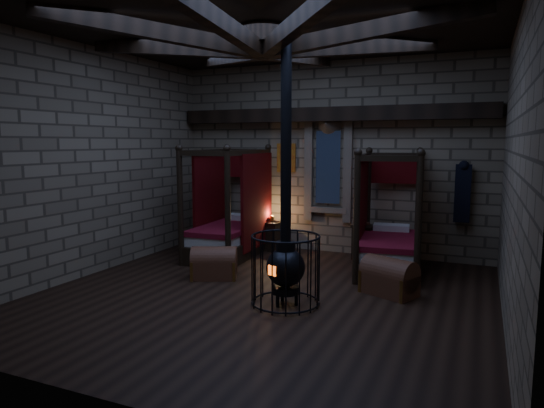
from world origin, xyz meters
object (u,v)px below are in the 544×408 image
at_px(trunk_left, 214,264).
at_px(stove, 286,264).
at_px(trunk_right, 389,278).
at_px(bed_left, 230,230).
at_px(bed_right, 389,242).

height_order(trunk_left, stove, stove).
height_order(trunk_left, trunk_right, trunk_right).
height_order(bed_left, trunk_right, bed_left).
bearing_deg(trunk_right, bed_left, -176.63).
relative_size(bed_left, trunk_right, 2.34).
bearing_deg(bed_right, stove, -119.45).
height_order(trunk_right, stove, stove).
height_order(bed_right, trunk_right, bed_right).
distance_m(trunk_left, trunk_right, 3.10).
xyz_separation_m(bed_right, stove, (-1.09, -2.63, 0.08)).
height_order(bed_left, stove, stove).
bearing_deg(stove, trunk_left, 176.36).
xyz_separation_m(trunk_right, stove, (-1.36, -1.13, 0.36)).
xyz_separation_m(bed_left, bed_right, (3.40, 0.13, -0.01)).
bearing_deg(bed_right, trunk_right, -86.88).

